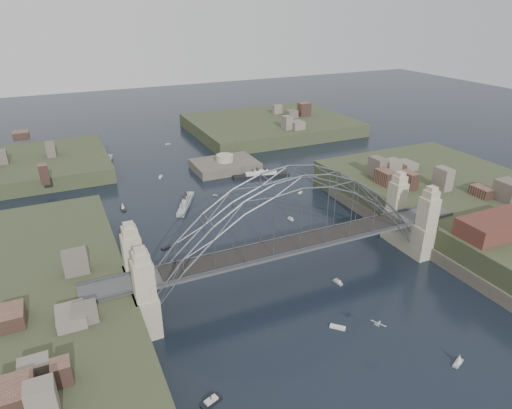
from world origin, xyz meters
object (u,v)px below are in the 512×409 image
Objects in this scene: naval_cruiser_near at (186,203)px; ocean_liner at (261,175)px; bridge at (293,227)px; naval_cruiser_far at (106,163)px; wharf_shed at (501,224)px; fort_island at (225,170)px.

ocean_liner is at bearing 21.00° from naval_cruiser_near.
bridge is 96.66m from naval_cruiser_far.
bridge reaches higher than wharf_shed.
fort_island is 1.28× the size of naval_cruiser_far.
naval_cruiser_far is 57.75m from ocean_liner.
wharf_shed is 75.86m from ocean_liner.
naval_cruiser_near is (-21.65, -24.02, 1.08)m from fort_island.
bridge is at bearing -74.48° from naval_cruiser_far.
ocean_liner is (29.86, 11.46, -0.01)m from naval_cruiser_near.
fort_island reaches higher than naval_cruiser_near.
naval_cruiser_far is at bearing 109.02° from naval_cruiser_near.
fort_island is 15.05m from ocean_liner.
fort_island is at bearing 123.17° from ocean_liner.
naval_cruiser_near is at bearing -132.02° from fort_island.
fort_island is 1.45× the size of naval_cruiser_near.
wharf_shed is 1.16× the size of naval_cruiser_far.
naval_cruiser_near is 0.79× the size of ocean_liner.
wharf_shed is (44.00, -14.00, -2.32)m from bridge.
naval_cruiser_near reaches higher than ocean_liner.
bridge is at bearing 162.35° from wharf_shed.
ocean_liner is (20.21, 57.44, -11.59)m from bridge.
fort_island is 1.14× the size of ocean_liner.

